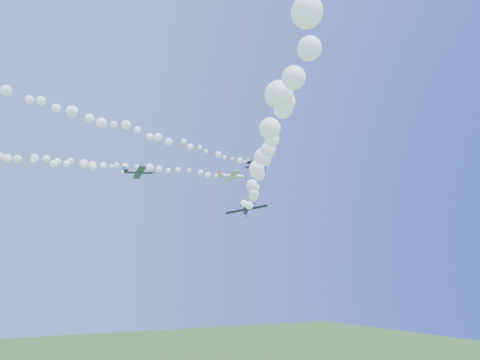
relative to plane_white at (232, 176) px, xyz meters
name	(u,v)px	position (x,y,z in m)	size (l,w,h in m)	color
plane_white	(232,176)	(0.00, 0.00, 0.00)	(8.12, 8.54, 2.25)	white
smoke_trail_white	(64,162)	(-41.29, 5.60, -0.31)	(77.79, 13.13, 3.35)	white
plane_navy	(257,165)	(-0.34, -13.79, -0.63)	(6.82, 7.24, 2.29)	#0B1834
smoke_trail_navy	(102,121)	(-37.72, -25.48, -0.83)	(70.96, 23.93, 2.71)	white
plane_grey	(139,172)	(-27.73, -12.34, -5.46)	(6.92, 7.12, 1.93)	#374151
plane_black	(246,209)	(-14.97, -35.46, -15.83)	(6.92, 6.58, 2.26)	black
smoke_trail_black	(280,108)	(-32.15, -71.85, -16.08)	(34.04, 69.35, 2.79)	white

